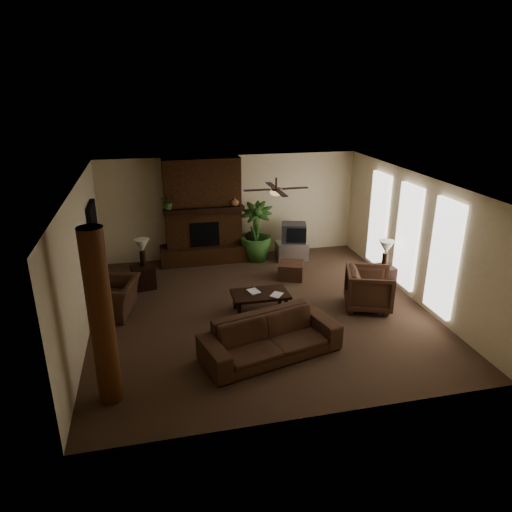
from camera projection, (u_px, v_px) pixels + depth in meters
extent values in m
plane|color=#4F3727|center=(260.00, 310.00, 10.09)|extent=(7.00, 7.00, 0.00)
plane|color=silver|center=(261.00, 182.00, 9.10)|extent=(7.00, 7.00, 0.00)
plane|color=beige|center=(231.00, 207.00, 12.78)|extent=(7.00, 0.00, 7.00)
plane|color=beige|center=(319.00, 334.00, 6.40)|extent=(7.00, 0.00, 7.00)
plane|color=beige|center=(81.00, 263.00, 8.87)|extent=(0.00, 7.00, 7.00)
plane|color=beige|center=(414.00, 237.00, 10.32)|extent=(0.00, 7.00, 7.00)
cube|color=#4B2914|center=(203.00, 211.00, 12.39)|extent=(2.00, 0.50, 2.80)
cube|color=#4B2914|center=(205.00, 253.00, 12.71)|extent=(2.40, 0.70, 0.45)
cube|color=black|center=(205.00, 235.00, 12.36)|extent=(0.75, 0.04, 0.65)
cube|color=black|center=(204.00, 210.00, 12.10)|extent=(2.10, 0.28, 0.12)
cube|color=white|center=(378.00, 220.00, 11.78)|extent=(0.08, 0.85, 2.35)
cube|color=white|center=(407.00, 237.00, 10.51)|extent=(0.08, 0.85, 2.35)
cube|color=white|center=(444.00, 258.00, 9.23)|extent=(0.08, 0.85, 2.35)
cylinder|color=brown|center=(101.00, 319.00, 6.79)|extent=(0.36, 0.36, 2.80)
cube|color=black|center=(96.00, 249.00, 10.64)|extent=(0.10, 1.00, 2.10)
cylinder|color=#2E2014|center=(276.00, 184.00, 9.49)|extent=(0.04, 0.04, 0.24)
cylinder|color=#2E2014|center=(276.00, 190.00, 9.54)|extent=(0.20, 0.20, 0.06)
ellipsoid|color=#F2BF72|center=(276.00, 192.00, 9.56)|extent=(0.26, 0.26, 0.14)
cube|color=black|center=(295.00, 188.00, 9.62)|extent=(0.55, 0.12, 0.01)
cube|color=black|center=(257.00, 190.00, 9.45)|extent=(0.55, 0.12, 0.01)
cube|color=black|center=(271.00, 185.00, 9.90)|extent=(0.12, 0.55, 0.01)
cube|color=black|center=(281.00, 193.00, 9.17)|extent=(0.12, 0.55, 0.01)
imported|color=#472D1E|center=(271.00, 331.00, 8.27)|extent=(2.60, 1.35, 0.97)
imported|color=#472D1E|center=(112.00, 292.00, 9.77)|extent=(1.00, 1.29, 0.99)
imported|color=#472D1E|center=(369.00, 287.00, 10.02)|extent=(1.15, 1.19, 0.98)
cube|color=black|center=(260.00, 294.00, 9.89)|extent=(1.20, 0.70, 0.06)
cube|color=black|center=(239.00, 311.00, 9.64)|extent=(0.07, 0.07, 0.37)
cube|color=black|center=(286.00, 306.00, 9.84)|extent=(0.07, 0.07, 0.37)
cube|color=black|center=(235.00, 301.00, 10.09)|extent=(0.07, 0.07, 0.37)
cube|color=black|center=(280.00, 296.00, 10.30)|extent=(0.07, 0.07, 0.37)
cube|color=#472D1E|center=(291.00, 270.00, 11.65)|extent=(0.78, 0.78, 0.40)
cube|color=silver|center=(292.00, 251.00, 12.85)|extent=(0.87, 0.54, 0.50)
cube|color=#333335|center=(294.00, 233.00, 12.71)|extent=(0.76, 0.65, 0.52)
cube|color=black|center=(297.00, 235.00, 12.47)|extent=(0.51, 0.16, 0.40)
cylinder|color=black|center=(252.00, 246.00, 12.94)|extent=(0.34, 0.34, 0.70)
sphere|color=black|center=(252.00, 237.00, 12.85)|extent=(0.34, 0.34, 0.34)
imported|color=#325B24|center=(256.00, 244.00, 12.78)|extent=(1.48, 1.82, 0.89)
cube|color=black|center=(144.00, 277.00, 11.09)|extent=(0.59, 0.59, 0.55)
cylinder|color=#2E2014|center=(143.00, 258.00, 10.97)|extent=(0.15, 0.15, 0.35)
cone|color=beige|center=(142.00, 245.00, 10.86)|extent=(0.38, 0.38, 0.30)
cube|color=black|center=(382.00, 277.00, 11.07)|extent=(0.52, 0.52, 0.55)
cylinder|color=#2E2014|center=(385.00, 260.00, 10.87)|extent=(0.16, 0.16, 0.35)
cone|color=beige|center=(386.00, 247.00, 10.75)|extent=(0.41, 0.41, 0.30)
imported|color=#325B24|center=(168.00, 203.00, 11.87)|extent=(0.44, 0.48, 0.33)
imported|color=#98613D|center=(235.00, 202.00, 12.23)|extent=(0.28, 0.29, 0.22)
imported|color=#999999|center=(249.00, 287.00, 9.83)|extent=(0.22, 0.08, 0.29)
imported|color=#999999|center=(272.00, 288.00, 9.76)|extent=(0.18, 0.15, 0.29)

